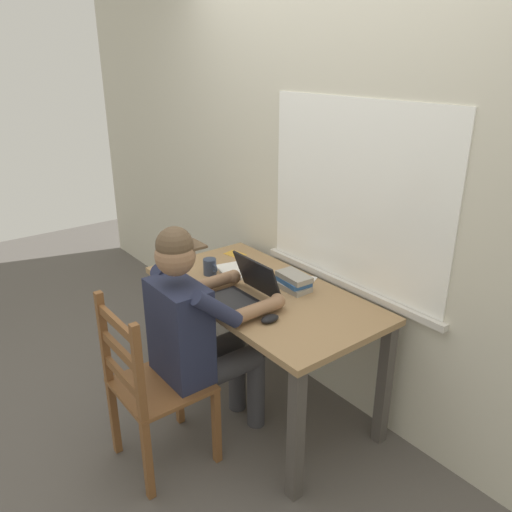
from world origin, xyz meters
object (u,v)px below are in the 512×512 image
at_px(book_stack_main, 294,281).
at_px(desk, 262,307).
at_px(laptop, 244,292).
at_px(coffee_mug_dark, 210,267).
at_px(wooden_chair, 151,387).
at_px(seated_person, 198,328).
at_px(landscape_photo_print, 235,254).
at_px(coffee_mug_white, 257,275).
at_px(computer_mouse, 270,319).

bearing_deg(book_stack_main, desk, -121.10).
bearing_deg(laptop, coffee_mug_dark, 172.25).
distance_m(laptop, coffee_mug_dark, 0.41).
bearing_deg(desk, wooden_chair, -87.09).
xyz_separation_m(desk, seated_person, (0.04, -0.44, 0.04)).
xyz_separation_m(coffee_mug_dark, landscape_photo_print, (-0.17, 0.30, -0.05)).
bearing_deg(wooden_chair, coffee_mug_white, 99.95).
relative_size(seated_person, computer_mouse, 12.39).
bearing_deg(laptop, computer_mouse, -6.64).
xyz_separation_m(desk, computer_mouse, (0.30, -0.19, 0.12)).
xyz_separation_m(desk, landscape_photo_print, (-0.53, 0.20, 0.10)).
relative_size(coffee_mug_white, landscape_photo_print, 0.92).
height_order(desk, coffee_mug_white, coffee_mug_white).
distance_m(seated_person, book_stack_main, 0.60).
bearing_deg(computer_mouse, desk, 147.67).
xyz_separation_m(laptop, coffee_mug_dark, (-0.40, 0.06, -0.00)).
xyz_separation_m(wooden_chair, computer_mouse, (0.26, 0.53, 0.31)).
bearing_deg(coffee_mug_dark, computer_mouse, -7.32).
xyz_separation_m(computer_mouse, book_stack_main, (-0.21, 0.34, 0.03)).
distance_m(wooden_chair, coffee_mug_white, 0.84).
distance_m(laptop, computer_mouse, 0.26).
distance_m(seated_person, coffee_mug_dark, 0.53).
height_order(seated_person, landscape_photo_print, seated_person).
relative_size(coffee_mug_dark, landscape_photo_print, 0.89).
bearing_deg(computer_mouse, wooden_chair, -116.43).
bearing_deg(wooden_chair, seated_person, 90.00).
bearing_deg(computer_mouse, laptop, 173.36).
relative_size(coffee_mug_white, book_stack_main, 0.58).
relative_size(laptop, coffee_mug_dark, 2.85).
height_order(seated_person, computer_mouse, seated_person).
xyz_separation_m(computer_mouse, coffee_mug_dark, (-0.66, 0.08, 0.03)).
relative_size(seated_person, wooden_chair, 1.33).
bearing_deg(wooden_chair, landscape_photo_print, 121.78).
distance_m(wooden_chair, book_stack_main, 0.93).
bearing_deg(landscape_photo_print, laptop, -42.51).
distance_m(desk, book_stack_main, 0.23).
height_order(desk, wooden_chair, wooden_chair).
xyz_separation_m(seated_person, computer_mouse, (0.26, 0.25, 0.08)).
xyz_separation_m(coffee_mug_white, book_stack_main, (0.19, 0.11, -0.00)).
bearing_deg(seated_person, coffee_mug_white, 105.58).
xyz_separation_m(coffee_mug_dark, book_stack_main, (0.45, 0.26, -0.00)).
distance_m(coffee_mug_dark, book_stack_main, 0.52).
relative_size(seated_person, coffee_mug_dark, 10.72).
bearing_deg(seated_person, coffee_mug_dark, 140.06).
bearing_deg(laptop, desk, 106.09).
bearing_deg(landscape_photo_print, coffee_mug_white, -30.76).
distance_m(coffee_mug_white, coffee_mug_dark, 0.30).
distance_m(laptop, coffee_mug_white, 0.24).
xyz_separation_m(coffee_mug_white, coffee_mug_dark, (-0.26, -0.14, 0.00)).
height_order(computer_mouse, coffee_mug_white, coffee_mug_white).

